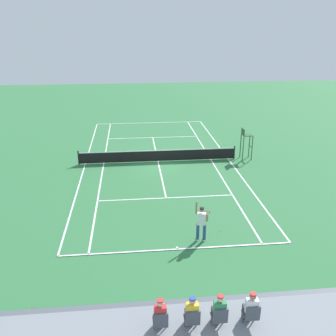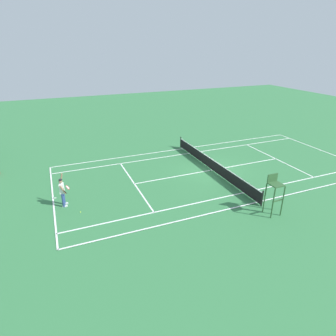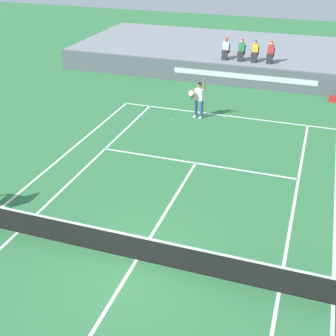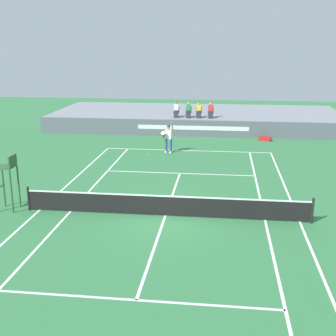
{
  "view_description": "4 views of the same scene",
  "coord_description": "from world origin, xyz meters",
  "views": [
    {
      "loc": [
        1.95,
        26.57,
        9.89
      ],
      "look_at": [
        -0.37,
        3.94,
        1.0
      ],
      "focal_mm": 39.71,
      "sensor_mm": 36.0,
      "label": 1
    },
    {
      "loc": [
        -17.94,
        11.23,
        9.24
      ],
      "look_at": [
        -0.37,
        3.94,
        1.0
      ],
      "focal_mm": 30.7,
      "sensor_mm": 36.0,
      "label": 2
    },
    {
      "loc": [
        4.19,
        -9.41,
        8.71
      ],
      "look_at": [
        -0.37,
        3.94,
        1.0
      ],
      "focal_mm": 48.12,
      "sensor_mm": 36.0,
      "label": 3
    },
    {
      "loc": [
        2.24,
        -17.32,
        7.0
      ],
      "look_at": [
        -0.37,
        3.94,
        1.0
      ],
      "focal_mm": 47.83,
      "sensor_mm": 36.0,
      "label": 4
    }
  ],
  "objects": [
    {
      "name": "ground_plane",
      "position": [
        0.0,
        0.0,
        0.0
      ],
      "size": [
        80.0,
        80.0,
        0.0
      ],
      "primitive_type": "plane",
      "color": "#337542"
    },
    {
      "name": "court",
      "position": [
        0.0,
        0.0,
        0.01
      ],
      "size": [
        11.08,
        23.88,
        0.03
      ],
      "color": "#337542",
      "rests_on": "ground"
    },
    {
      "name": "net",
      "position": [
        0.0,
        0.0,
        0.52
      ],
      "size": [
        11.98,
        0.1,
        1.07
      ],
      "color": "black",
      "rests_on": "ground"
    },
    {
      "name": "tennis_player",
      "position": [
        -1.23,
        11.25,
        0.99
      ],
      "size": [
        0.82,
        0.62,
        2.08
      ],
      "color": "navy",
      "rests_on": "ground"
    },
    {
      "name": "tennis_ball",
      "position": [
        -2.42,
        10.44,
        0.03
      ],
      "size": [
        0.07,
        0.07,
        0.07
      ],
      "primitive_type": "sphere",
      "color": "#D1E533",
      "rests_on": "ground"
    },
    {
      "name": "umpire_chair",
      "position": [
        -6.79,
        0.0,
        1.56
      ],
      "size": [
        0.77,
        0.77,
        2.44
      ],
      "color": "#2D562D",
      "rests_on": "ground"
    }
  ]
}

